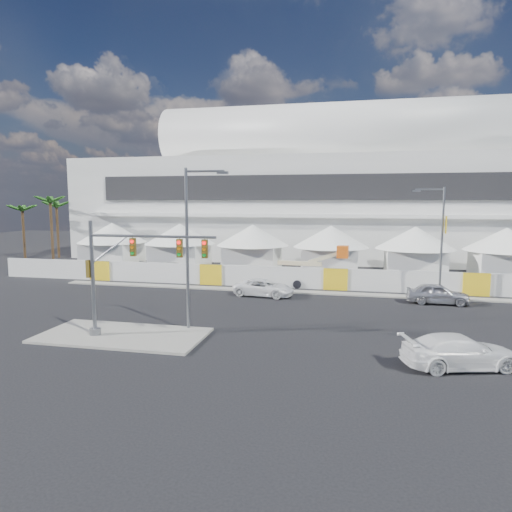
% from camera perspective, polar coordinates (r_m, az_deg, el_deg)
% --- Properties ---
extents(ground, '(160.00, 160.00, 0.00)m').
position_cam_1_polar(ground, '(29.78, -3.16, -9.09)').
color(ground, black).
rests_on(ground, ground).
extents(median_island, '(10.00, 5.00, 0.15)m').
position_cam_1_polar(median_island, '(29.29, -16.34, -9.49)').
color(median_island, gray).
rests_on(median_island, ground).
extents(far_curb, '(80.00, 1.20, 0.12)m').
position_cam_1_polar(far_curb, '(42.69, 28.95, -4.93)').
color(far_curb, gray).
rests_on(far_curb, ground).
extents(stadium, '(80.00, 24.80, 21.98)m').
position_cam_1_polar(stadium, '(69.07, 13.33, 7.84)').
color(stadium, silver).
rests_on(stadium, ground).
extents(tent_row, '(53.40, 8.40, 5.40)m').
position_cam_1_polar(tent_row, '(52.30, 4.39, 1.41)').
color(tent_row, white).
rests_on(tent_row, ground).
extents(hoarding_fence, '(70.00, 0.25, 2.00)m').
position_cam_1_polar(hoarding_fence, '(42.71, 9.91, -2.86)').
color(hoarding_fence, silver).
rests_on(hoarding_fence, ground).
extents(palm_cluster, '(10.60, 10.60, 8.55)m').
position_cam_1_polar(palm_cluster, '(70.37, -23.55, 5.33)').
color(palm_cluster, '#47331E').
rests_on(palm_cluster, ground).
extents(sedan_silver, '(2.03, 4.84, 1.64)m').
position_cam_1_polar(sedan_silver, '(39.31, 21.76, -4.39)').
color(sedan_silver, '#B5B6BB').
rests_on(sedan_silver, ground).
extents(pickup_curb, '(3.04, 5.47, 1.45)m').
position_cam_1_polar(pickup_curb, '(39.45, 0.99, -3.98)').
color(pickup_curb, white).
rests_on(pickup_curb, ground).
extents(pickup_near, '(3.83, 6.11, 1.65)m').
position_cam_1_polar(pickup_near, '(25.10, 24.11, -10.84)').
color(pickup_near, white).
rests_on(pickup_near, ground).
extents(lot_car_a, '(1.83, 4.03, 1.28)m').
position_cam_1_polar(lot_car_a, '(47.62, 25.22, -2.85)').
color(lot_car_a, white).
rests_on(lot_car_a, ground).
extents(lot_car_c, '(3.51, 5.59, 1.51)m').
position_cam_1_polar(lot_car_c, '(49.92, -10.01, -1.72)').
color(lot_car_c, '#98989C').
rests_on(lot_car_c, ground).
extents(traffic_mast, '(8.07, 0.67, 6.90)m').
position_cam_1_polar(traffic_mast, '(27.97, -16.67, -2.13)').
color(traffic_mast, gray).
rests_on(traffic_mast, median_island).
extents(streetlight_median, '(2.79, 0.28, 10.07)m').
position_cam_1_polar(streetlight_median, '(28.66, -8.13, 2.29)').
color(streetlight_median, slate).
rests_on(streetlight_median, median_island).
extents(streetlight_curb, '(2.76, 0.62, 9.32)m').
position_cam_1_polar(streetlight_curb, '(40.72, 21.96, 2.50)').
color(streetlight_curb, slate).
rests_on(streetlight_curb, ground).
extents(boom_lift, '(8.01, 2.10, 4.04)m').
position_cam_1_polar(boom_lift, '(44.02, 4.72, -2.37)').
color(boom_lift, '#D95A14').
rests_on(boom_lift, ground).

